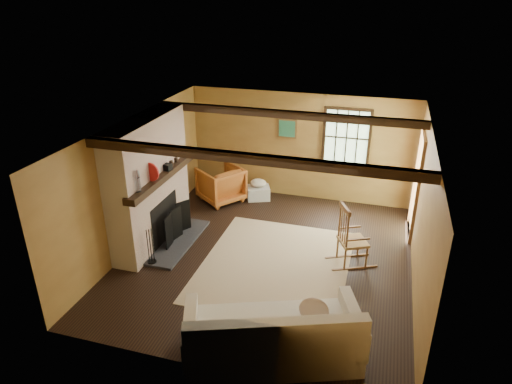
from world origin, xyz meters
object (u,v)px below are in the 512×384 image
(sofa, at_px, (274,339))
(laundry_basket, at_px, (258,193))
(armchair, at_px, (221,184))
(fireplace, at_px, (151,187))
(rocking_chair, at_px, (351,239))

(sofa, relative_size, laundry_basket, 4.93)
(sofa, relative_size, armchair, 2.80)
(fireplace, height_order, laundry_basket, fireplace)
(armchair, bearing_deg, sofa, 65.23)
(armchair, bearing_deg, rocking_chair, 96.69)
(fireplace, xyz_separation_m, rocking_chair, (3.66, 0.23, -0.63))
(fireplace, distance_m, laundry_basket, 2.87)
(fireplace, bearing_deg, rocking_chair, 3.55)
(sofa, distance_m, laundry_basket, 4.91)
(rocking_chair, relative_size, sofa, 0.46)
(laundry_basket, distance_m, armchair, 0.89)
(fireplace, height_order, armchair, fireplace)
(fireplace, bearing_deg, armchair, 73.37)
(fireplace, distance_m, armchair, 2.21)
(sofa, bearing_deg, fireplace, 120.77)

